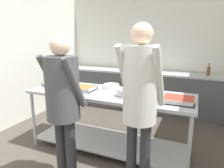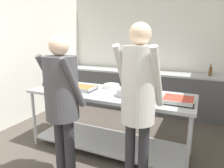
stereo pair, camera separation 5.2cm
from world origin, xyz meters
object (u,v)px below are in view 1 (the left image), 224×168
Objects in this scene: guest_serving_right at (140,93)px; water_bottle at (209,70)px; serving_tray_roast at (60,84)px; plate_stack at (111,86)px; sauce_pan at (127,92)px; guest_serving_left at (63,96)px; broccoli_bowl at (155,94)px; serving_tray_greens at (81,88)px; serving_tray_vegetables at (179,100)px.

guest_serving_right is 2.69m from water_bottle.
serving_tray_roast is 0.85m from plate_stack.
sauce_pan is 0.23× the size of guest_serving_right.
guest_serving_right is (0.84, 0.13, 0.09)m from guest_serving_left.
water_bottle is (0.70, 1.88, 0.08)m from broccoli_bowl.
plate_stack is at bearing 38.08° from serving_tray_greens.
guest_serving_right reaches higher than serving_tray_vegetables.
water_bottle is at bearing 79.20° from serving_tray_vegetables.
sauce_pan is 1.72× the size of water_bottle.
water_bottle reaches higher than broccoli_bowl.
serving_tray_vegetables is (1.02, -0.31, -0.00)m from plate_stack.
guest_serving_right is at bearing -105.19° from water_bottle.
sauce_pan is at bearing -2.36° from serving_tray_greens.
serving_tray_vegetables is 1.54× the size of water_bottle.
serving_tray_greens is 1.68× the size of water_bottle.
serving_tray_greens is at bearing 177.64° from sauce_pan.
plate_stack is 1.07m from serving_tray_vegetables.
sauce_pan is (0.74, -0.03, 0.03)m from serving_tray_greens.
plate_stack is at bearing -129.61° from water_bottle.
serving_tray_greens is at bearing -131.74° from water_bottle.
plate_stack is at bearing 139.61° from sauce_pan.
serving_tray_greens is (0.47, -0.10, -0.00)m from serving_tray_roast.
broccoli_bowl is 0.11× the size of guest_serving_left.
guest_serving_left is (0.70, -0.84, 0.11)m from serving_tray_roast.
serving_tray_roast is 2.93m from water_bottle.
serving_tray_vegetables is (1.85, -0.12, -0.00)m from serving_tray_roast.
broccoli_bowl is (0.34, 0.13, -0.01)m from sauce_pan.
water_bottle is at bearing 48.26° from serving_tray_greens.
water_bottle reaches higher than serving_tray_roast.
water_bottle is (0.70, 2.60, -0.11)m from guest_serving_right.
guest_serving_left reaches higher than plate_stack.
water_bottle is at bearing 69.71° from broccoli_bowl.
serving_tray_roast is at bearing -167.27° from plate_stack.
guest_serving_left is 0.93× the size of guest_serving_right.
guest_serving_right reaches higher than guest_serving_left.
serving_tray_roast is at bearing 168.08° from serving_tray_greens.
broccoli_bowl is at bearing 0.03° from serving_tray_roast.
plate_stack is at bearing 163.08° from serving_tray_vegetables.
serving_tray_greens is 1.58× the size of plate_stack.
guest_serving_left is at bearing -50.23° from serving_tray_roast.
guest_serving_right reaches higher than water_bottle.
serving_tray_greens is at bearing 150.13° from guest_serving_right.
serving_tray_greens is 2.66m from water_bottle.
serving_tray_roast is at bearing 129.77° from guest_serving_left.
serving_tray_greens and serving_tray_vegetables have the same top height.
guest_serving_left is at bearing -171.40° from guest_serving_right.
water_bottle is (1.77, 1.98, 0.09)m from serving_tray_greens.
serving_tray_greens is 0.24× the size of guest_serving_left.
broccoli_bowl is (0.71, -0.19, 0.01)m from plate_stack.
sauce_pan is at bearing 119.49° from guest_serving_right.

